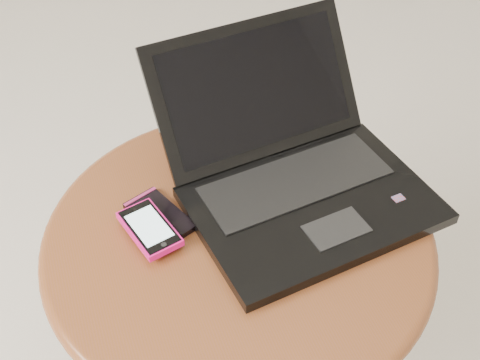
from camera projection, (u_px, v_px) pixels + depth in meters
name	position (u px, v px, depth m)	size (l,w,h in m)	color
table	(239.00, 273.00, 1.04)	(0.62, 0.62, 0.49)	#4E2411
laptop	(295.00, 170.00, 1.01)	(0.42, 0.43, 0.21)	black
phone_black	(160.00, 216.00, 0.98)	(0.10, 0.13, 0.01)	black
phone_pink	(149.00, 229.00, 0.95)	(0.09, 0.12, 0.01)	#F91185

